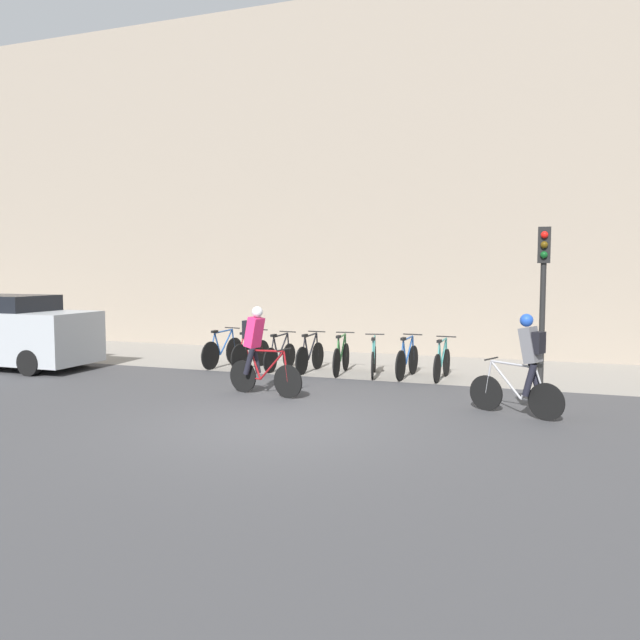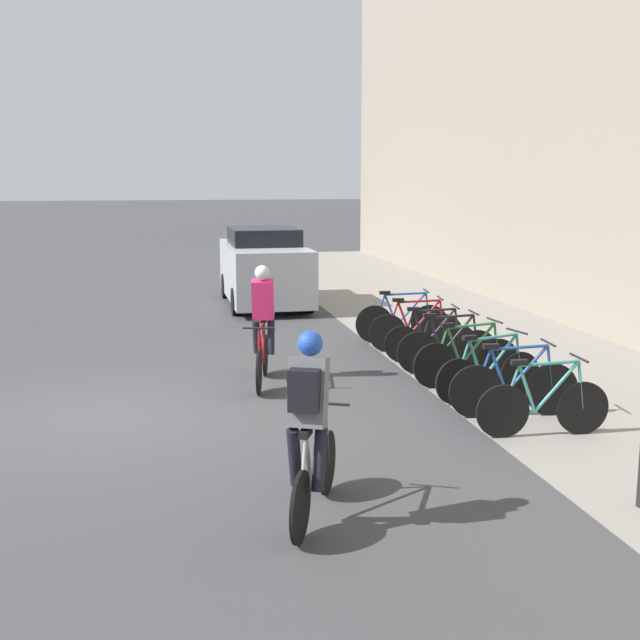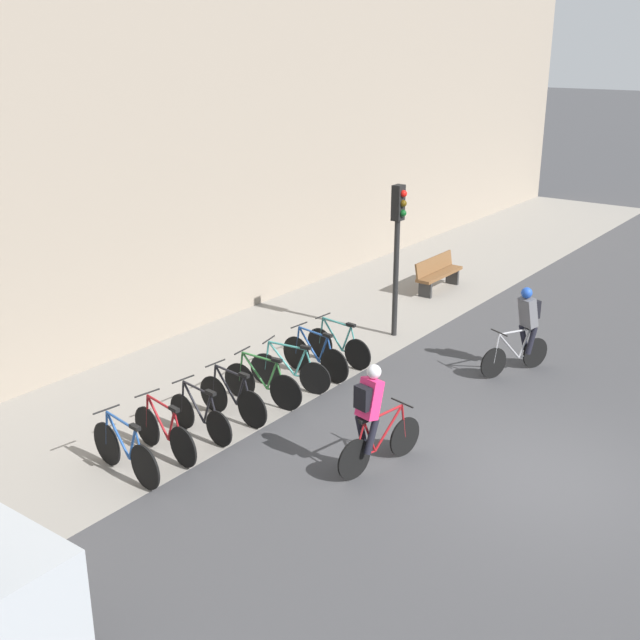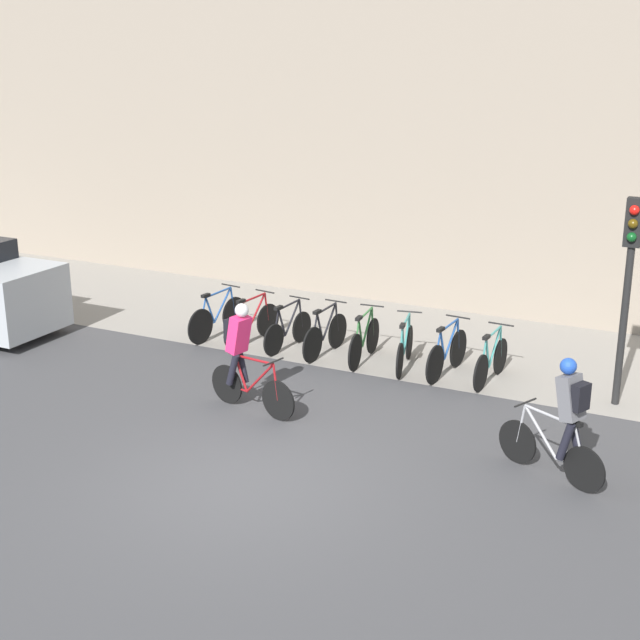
{
  "view_description": "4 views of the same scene",
  "coord_description": "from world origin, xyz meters",
  "px_view_note": "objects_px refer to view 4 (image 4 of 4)",
  "views": [
    {
      "loc": [
        3.96,
        -8.99,
        2.48
      ],
      "look_at": [
        -0.69,
        4.08,
        1.37
      ],
      "focal_mm": 35.0,
      "sensor_mm": 36.0,
      "label": 1
    },
    {
      "loc": [
        10.32,
        0.71,
        3.04
      ],
      "look_at": [
        0.79,
        2.65,
        1.31
      ],
      "focal_mm": 45.0,
      "sensor_mm": 36.0,
      "label": 2
    },
    {
      "loc": [
        -10.62,
        -3.65,
        6.31
      ],
      "look_at": [
        0.45,
        4.54,
        1.47
      ],
      "focal_mm": 45.0,
      "sensor_mm": 36.0,
      "label": 3
    },
    {
      "loc": [
        5.67,
        -9.16,
        5.64
      ],
      "look_at": [
        -0.01,
        2.27,
        1.67
      ],
      "focal_mm": 50.0,
      "sensor_mm": 36.0,
      "label": 4
    }
  ],
  "objects_px": {
    "parked_bike_1": "(252,323)",
    "parked_bike_7": "(491,361)",
    "parked_bike_4": "(364,341)",
    "parked_bike_2": "(288,330)",
    "cyclist_pink": "(242,353)",
    "traffic_light_pole": "(630,264)",
    "cyclist_grey": "(565,416)",
    "parked_bike_6": "(447,353)",
    "parked_bike_0": "(217,317)",
    "parked_bike_5": "(405,348)",
    "parked_bike_3": "(325,335)"
  },
  "relations": [
    {
      "from": "parked_bike_2",
      "to": "traffic_light_pole",
      "type": "distance_m",
      "value": 6.42
    },
    {
      "from": "parked_bike_2",
      "to": "parked_bike_1",
      "type": "bearing_deg",
      "value": 179.97
    },
    {
      "from": "parked_bike_2",
      "to": "parked_bike_3",
      "type": "distance_m",
      "value": 0.8
    },
    {
      "from": "cyclist_pink",
      "to": "cyclist_grey",
      "type": "distance_m",
      "value": 5.12
    },
    {
      "from": "parked_bike_1",
      "to": "parked_bike_0",
      "type": "bearing_deg",
      "value": 180.0
    },
    {
      "from": "cyclist_pink",
      "to": "parked_bike_1",
      "type": "xyz_separation_m",
      "value": [
        -1.56,
        2.91,
        -0.54
      ]
    },
    {
      "from": "traffic_light_pole",
      "to": "cyclist_grey",
      "type": "bearing_deg",
      "value": -94.3
    },
    {
      "from": "parked_bike_5",
      "to": "parked_bike_6",
      "type": "xyz_separation_m",
      "value": [
        0.8,
        0.0,
        0.02
      ]
    },
    {
      "from": "cyclist_grey",
      "to": "parked_bike_6",
      "type": "bearing_deg",
      "value": 130.2
    },
    {
      "from": "cyclist_grey",
      "to": "parked_bike_7",
      "type": "bearing_deg",
      "value": 120.66
    },
    {
      "from": "parked_bike_0",
      "to": "parked_bike_3",
      "type": "xyz_separation_m",
      "value": [
        2.4,
        0.0,
        -0.01
      ]
    },
    {
      "from": "cyclist_pink",
      "to": "parked_bike_6",
      "type": "relative_size",
      "value": 1.04
    },
    {
      "from": "cyclist_pink",
      "to": "parked_bike_6",
      "type": "height_order",
      "value": "cyclist_pink"
    },
    {
      "from": "parked_bike_2",
      "to": "cyclist_grey",
      "type": "bearing_deg",
      "value": -28.34
    },
    {
      "from": "parked_bike_1",
      "to": "parked_bike_6",
      "type": "relative_size",
      "value": 0.97
    },
    {
      "from": "parked_bike_3",
      "to": "parked_bike_5",
      "type": "bearing_deg",
      "value": -0.06
    },
    {
      "from": "cyclist_grey",
      "to": "parked_bike_0",
      "type": "height_order",
      "value": "cyclist_grey"
    },
    {
      "from": "parked_bike_3",
      "to": "parked_bike_4",
      "type": "distance_m",
      "value": 0.8
    },
    {
      "from": "parked_bike_1",
      "to": "parked_bike_4",
      "type": "distance_m",
      "value": 2.4
    },
    {
      "from": "parked_bike_2",
      "to": "parked_bike_3",
      "type": "height_order",
      "value": "parked_bike_3"
    },
    {
      "from": "cyclist_pink",
      "to": "parked_bike_2",
      "type": "distance_m",
      "value": 3.06
    },
    {
      "from": "parked_bike_7",
      "to": "parked_bike_0",
      "type": "bearing_deg",
      "value": 180.0
    },
    {
      "from": "parked_bike_7",
      "to": "traffic_light_pole",
      "type": "distance_m",
      "value": 2.89
    },
    {
      "from": "parked_bike_6",
      "to": "traffic_light_pole",
      "type": "relative_size",
      "value": 0.5
    },
    {
      "from": "parked_bike_2",
      "to": "parked_bike_5",
      "type": "bearing_deg",
      "value": -0.02
    },
    {
      "from": "parked_bike_2",
      "to": "parked_bike_3",
      "type": "bearing_deg",
      "value": 0.06
    },
    {
      "from": "cyclist_grey",
      "to": "parked_bike_7",
      "type": "height_order",
      "value": "cyclist_grey"
    },
    {
      "from": "parked_bike_4",
      "to": "parked_bike_1",
      "type": "bearing_deg",
      "value": 179.99
    },
    {
      "from": "parked_bike_5",
      "to": "parked_bike_7",
      "type": "xyz_separation_m",
      "value": [
        1.59,
        0.0,
        0.0
      ]
    },
    {
      "from": "parked_bike_3",
      "to": "parked_bike_7",
      "type": "relative_size",
      "value": 1.0
    },
    {
      "from": "parked_bike_4",
      "to": "parked_bike_2",
      "type": "bearing_deg",
      "value": -180.0
    },
    {
      "from": "parked_bike_7",
      "to": "parked_bike_1",
      "type": "bearing_deg",
      "value": 180.0
    },
    {
      "from": "parked_bike_1",
      "to": "parked_bike_5",
      "type": "height_order",
      "value": "parked_bike_1"
    },
    {
      "from": "parked_bike_1",
      "to": "parked_bike_7",
      "type": "xyz_separation_m",
      "value": [
        4.79,
        -0.0,
        -0.01
      ]
    },
    {
      "from": "parked_bike_2",
      "to": "cyclist_pink",
      "type": "bearing_deg",
      "value": -75.37
    },
    {
      "from": "parked_bike_0",
      "to": "parked_bike_7",
      "type": "distance_m",
      "value": 5.59
    },
    {
      "from": "parked_bike_4",
      "to": "traffic_light_pole",
      "type": "relative_size",
      "value": 0.5
    },
    {
      "from": "parked_bike_1",
      "to": "parked_bike_5",
      "type": "bearing_deg",
      "value": -0.02
    },
    {
      "from": "parked_bike_0",
      "to": "parked_bike_3",
      "type": "relative_size",
      "value": 1.06
    },
    {
      "from": "cyclist_pink",
      "to": "parked_bike_5",
      "type": "height_order",
      "value": "cyclist_pink"
    },
    {
      "from": "cyclist_pink",
      "to": "traffic_light_pole",
      "type": "height_order",
      "value": "traffic_light_pole"
    },
    {
      "from": "parked_bike_1",
      "to": "cyclist_pink",
      "type": "bearing_deg",
      "value": -61.81
    },
    {
      "from": "parked_bike_0",
      "to": "parked_bike_3",
      "type": "distance_m",
      "value": 2.4
    },
    {
      "from": "parked_bike_1",
      "to": "parked_bike_6",
      "type": "bearing_deg",
      "value": 0.0
    },
    {
      "from": "parked_bike_4",
      "to": "traffic_light_pole",
      "type": "bearing_deg",
      "value": -0.66
    },
    {
      "from": "parked_bike_7",
      "to": "parked_bike_2",
      "type": "bearing_deg",
      "value": -180.0
    },
    {
      "from": "parked_bike_0",
      "to": "parked_bike_1",
      "type": "relative_size",
      "value": 1.05
    },
    {
      "from": "parked_bike_5",
      "to": "traffic_light_pole",
      "type": "bearing_deg",
      "value": -0.79
    },
    {
      "from": "parked_bike_2",
      "to": "parked_bike_5",
      "type": "xyz_separation_m",
      "value": [
        2.4,
        -0.0,
        0.01
      ]
    },
    {
      "from": "cyclist_grey",
      "to": "parked_bike_7",
      "type": "xyz_separation_m",
      "value": [
        -1.88,
        3.17,
        -0.55
      ]
    }
  ]
}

